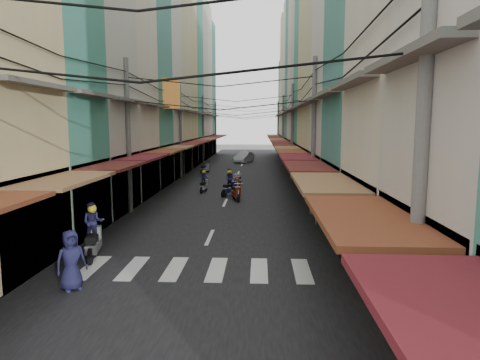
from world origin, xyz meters
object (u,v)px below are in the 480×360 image
(bicycle, at_px, (384,235))
(market_umbrella, at_px, (354,186))
(white_car, at_px, (244,163))
(traffic_sign, at_px, (316,185))

(bicycle, bearing_deg, market_umbrella, 100.82)
(white_car, relative_size, traffic_sign, 1.75)
(white_car, distance_m, traffic_sign, 33.06)
(market_umbrella, bearing_deg, traffic_sign, 118.83)
(market_umbrella, height_order, traffic_sign, traffic_sign)
(market_umbrella, xyz_separation_m, traffic_sign, (-1.27, 2.31, -0.31))
(traffic_sign, bearing_deg, market_umbrella, -61.17)
(white_car, height_order, market_umbrella, market_umbrella)
(market_umbrella, distance_m, traffic_sign, 2.66)
(bicycle, distance_m, market_umbrella, 2.67)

